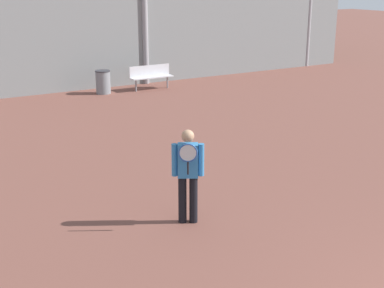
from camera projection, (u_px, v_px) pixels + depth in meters
The scene contains 4 objects.
tennis_player at pixel (188, 171), 8.87m from camera, with size 0.52×0.50×1.64m.
bench_courtside_near at pixel (151, 74), 19.84m from camera, with size 1.63×0.40×0.89m.
trash_bin at pixel (103, 82), 19.16m from camera, with size 0.54×0.54×0.84m.
back_fence at pixel (61, 44), 19.05m from camera, with size 26.91×0.06×3.47m.
Camera 1 is at (-5.77, -2.28, 4.00)m, focal length 50.00 mm.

